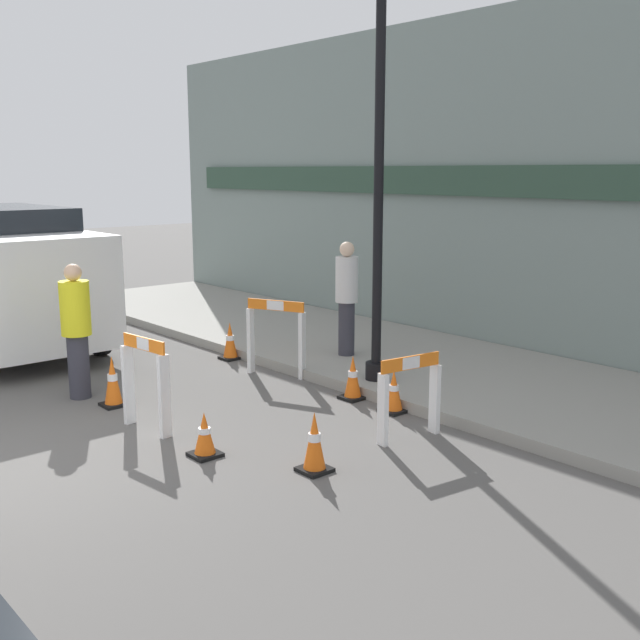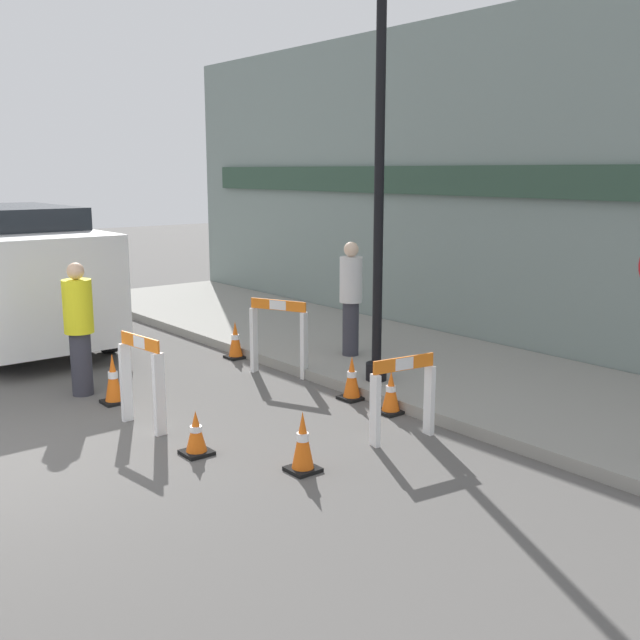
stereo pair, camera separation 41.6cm
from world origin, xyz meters
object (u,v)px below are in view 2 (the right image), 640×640
Objects in this scene: person_pedestrian at (351,295)px; streetlamp_post at (380,120)px; work_van at (11,270)px; person_worker at (79,325)px.

streetlamp_post is at bearing 127.53° from person_pedestrian.
person_worker is at bearing -3.68° from work_van.
person_worker is 1.02× the size of person_pedestrian.
person_worker is 0.35× the size of work_van.
streetlamp_post is 4.77m from person_worker.
person_pedestrian is (1.05, 3.87, 0.14)m from person_worker.
streetlamp_post is 1.05× the size of work_van.
person_pedestrian is at bearing 27.45° from person_worker.
work_van is (-3.62, 0.23, 0.34)m from person_worker.
person_worker is at bearing -126.05° from streetlamp_post.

